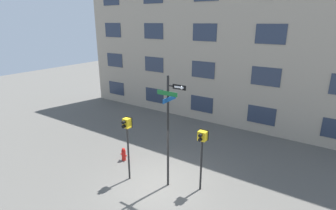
% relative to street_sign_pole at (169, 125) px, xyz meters
% --- Properties ---
extents(ground_plane, '(60.00, 60.00, 0.00)m').
position_rel_street_sign_pole_xyz_m(ground_plane, '(-0.34, -0.21, -2.75)').
color(ground_plane, '#595651').
extents(building_facade, '(24.00, 0.63, 11.83)m').
position_rel_street_sign_pole_xyz_m(building_facade, '(-0.34, 7.87, 3.17)').
color(building_facade, tan).
rests_on(building_facade, ground_plane).
extents(street_sign_pole, '(1.23, 0.87, 4.69)m').
position_rel_street_sign_pole_xyz_m(street_sign_pole, '(0.00, 0.00, 0.00)').
color(street_sign_pole, black).
rests_on(street_sign_pole, ground_plane).
extents(pedestrian_signal_left, '(0.34, 0.40, 2.85)m').
position_rel_street_sign_pole_xyz_m(pedestrian_signal_left, '(-1.72, -0.55, -0.55)').
color(pedestrian_signal_left, black).
rests_on(pedestrian_signal_left, ground_plane).
extents(pedestrian_signal_right, '(0.38, 0.40, 2.61)m').
position_rel_street_sign_pole_xyz_m(pedestrian_signal_right, '(1.20, 0.49, -0.70)').
color(pedestrian_signal_right, black).
rests_on(pedestrian_signal_right, ground_plane).
extents(fire_hydrant, '(0.36, 0.20, 0.67)m').
position_rel_street_sign_pole_xyz_m(fire_hydrant, '(-3.03, 0.51, -2.43)').
color(fire_hydrant, red).
rests_on(fire_hydrant, ground_plane).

